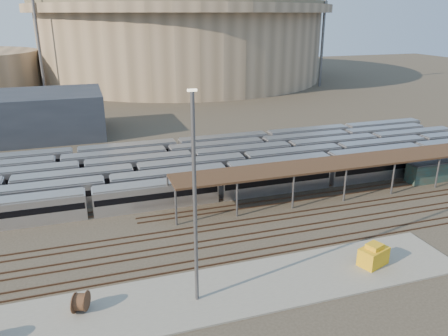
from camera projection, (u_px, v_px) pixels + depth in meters
ground at (236, 221)px, 59.61m from camera, size 420.00×420.00×0.00m
apron at (239, 289)px, 44.68m from camera, size 50.00×9.00×0.20m
subway_trains at (203, 166)px, 75.74m from camera, size 123.89×23.90×3.60m
inspection_shed at (361, 161)px, 67.97m from camera, size 60.30×6.00×5.30m
empty_tracks at (249, 237)px, 55.10m from camera, size 170.00×9.62×0.18m
stadium at (182, 39)px, 186.83m from camera, size 124.00×124.00×32.50m
service_building at (5, 117)px, 96.94m from camera, size 42.00×20.00×10.00m
floodlight_0 at (37, 33)px, 142.44m from camera, size 4.00×1.00×38.40m
floodlight_2 at (323, 31)px, 162.79m from camera, size 4.00×1.00×38.40m
floodlight_3 at (94, 28)px, 193.09m from camera, size 4.00×1.00×38.40m
teal_boxcar at (443, 171)px, 74.00m from camera, size 13.51×2.73×3.15m
cable_reel_east at (81, 302)px, 40.94m from camera, size 1.72×2.22×1.96m
yard_light_pole at (195, 202)px, 39.50m from camera, size 0.81×0.36×20.63m
yellow_equipment at (373, 256)px, 48.56m from camera, size 3.75×3.01×2.03m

